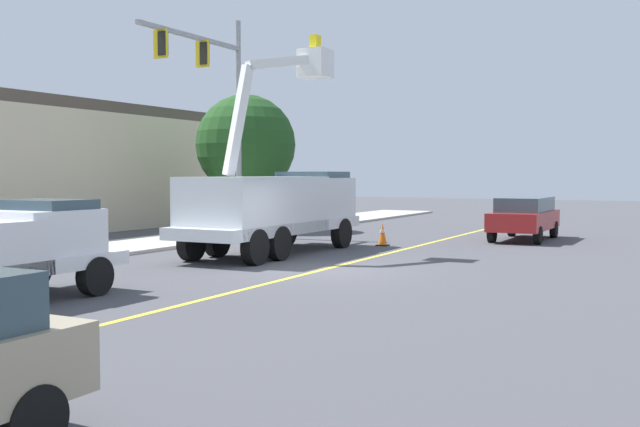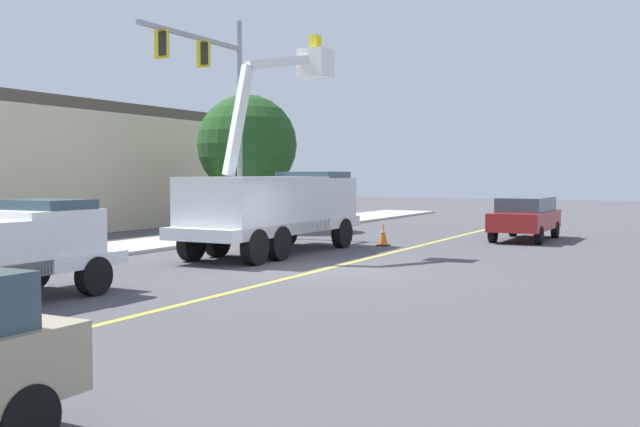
{
  "view_description": "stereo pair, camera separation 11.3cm",
  "coord_description": "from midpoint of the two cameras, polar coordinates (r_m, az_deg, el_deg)",
  "views": [
    {
      "loc": [
        -17.51,
        -9.24,
        2.59
      ],
      "look_at": [
        2.36,
        1.25,
        1.4
      ],
      "focal_mm": 41.41,
      "sensor_mm": 36.0,
      "label": 1
    },
    {
      "loc": [
        -17.46,
        -9.34,
        2.59
      ],
      "look_at": [
        2.36,
        1.25,
        1.4
      ],
      "focal_mm": 41.41,
      "sensor_mm": 36.0,
      "label": 2
    }
  ],
  "objects": [
    {
      "name": "street_tree_right",
      "position": [
        34.45,
        -5.58,
        5.31
      ],
      "size": [
        4.63,
        4.63,
        6.29
      ],
      "color": "brown",
      "rests_on": "ground"
    },
    {
      "name": "lane_centre_stripe",
      "position": [
        19.96,
        0.15,
        -4.41
      ],
      "size": [
        50.0,
        0.42,
        0.01
      ],
      "primitive_type": "cube",
      "rotation": [
        0.0,
        0.0,
        0.01
      ],
      "color": "yellow",
      "rests_on": "ground"
    },
    {
      "name": "sidewalk_far_side",
      "position": [
        25.31,
        -17.99,
        -2.85
      ],
      "size": [
        60.02,
        3.91,
        0.12
      ],
      "primitive_type": "cube",
      "rotation": [
        0.0,
        0.0,
        0.01
      ],
      "color": "#B2ADA3",
      "rests_on": "ground"
    },
    {
      "name": "utility_bucket_truck",
      "position": [
        24.14,
        -3.31,
        0.71
      ],
      "size": [
        8.21,
        3.04,
        7.05
      ],
      "color": "silver",
      "rests_on": "ground"
    },
    {
      "name": "traffic_cone_mid_front",
      "position": [
        26.88,
        5.03,
        -1.64
      ],
      "size": [
        0.4,
        0.4,
        0.83
      ],
      "color": "black",
      "rests_on": "ground"
    },
    {
      "name": "passing_minivan",
      "position": [
        30.19,
        15.71,
        -0.15
      ],
      "size": [
        4.81,
        1.97,
        1.69
      ],
      "color": "maroon",
      "rests_on": "ground"
    },
    {
      "name": "ground",
      "position": [
        19.96,
        0.15,
        -4.42
      ],
      "size": [
        120.0,
        120.0,
        0.0
      ],
      "primitive_type": "plane",
      "color": "#47474C"
    },
    {
      "name": "traffic_signal_mast",
      "position": [
        29.43,
        -7.92,
        9.36
      ],
      "size": [
        6.17,
        0.57,
        8.85
      ],
      "color": "gray",
      "rests_on": "ground"
    }
  ]
}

